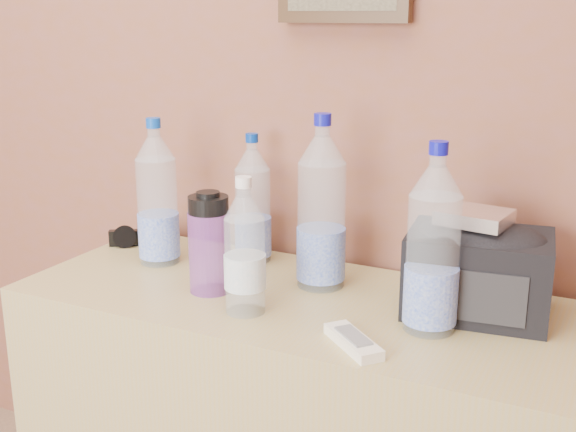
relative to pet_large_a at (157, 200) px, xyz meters
The scene contains 10 objects.
pet_large_a is the anchor object (origin of this frame).
pet_large_b 0.22m from the pet_large_a, 30.11° to the left, with size 0.08×0.08×0.30m.
pet_large_c 0.40m from the pet_large_a, ahead, with size 0.10×0.10×0.37m.
pet_large_d 0.68m from the pet_large_a, ahead, with size 0.10×0.10×0.35m.
pet_small 0.37m from the pet_large_a, 26.89° to the right, with size 0.08×0.08×0.27m.
nalgene_bottle 0.24m from the pet_large_a, 26.50° to the right, with size 0.09×0.09×0.22m.
sunglasses 0.19m from the pet_large_a, 145.68° to the left, with size 0.16×0.06×0.04m, color black, non-canonical shape.
ac_remote 0.63m from the pet_large_a, 20.76° to the right, with size 0.14×0.05×0.02m, color silver.
toiletry_bag 0.74m from the pet_large_a, ahead, with size 0.27×0.19×0.18m, color black, non-canonical shape.
foil_packet 0.72m from the pet_large_a, ahead, with size 0.13×0.11×0.03m, color silver.
Camera 1 is at (1.01, 0.48, 1.29)m, focal length 45.00 mm.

